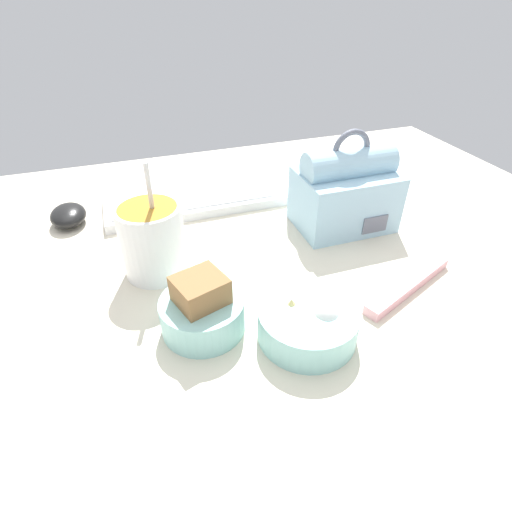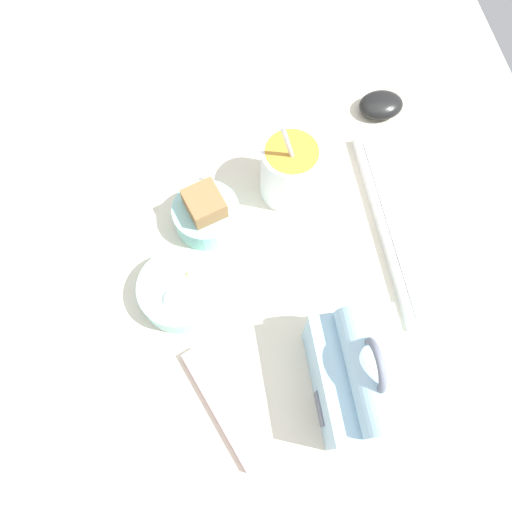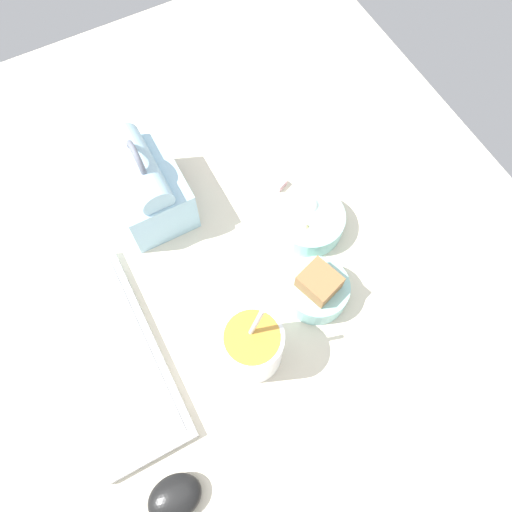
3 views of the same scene
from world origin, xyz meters
TOP-DOWN VIEW (x-y plane):
  - desk_surface at (0.00, 0.00)cm, footprint 140.00×110.00cm
  - keyboard at (-3.68, 27.52)cm, footprint 35.95×14.93cm
  - lunch_bag at (20.52, 9.80)cm, footprint 17.08×12.39cm
  - soup_cup at (-14.14, 6.57)cm, footprint 9.75×9.75cm
  - bento_bowl_sandwich at (-10.00, -8.13)cm, footprint 11.05×11.05cm
  - bento_bowl_snacks at (2.38, -13.90)cm, footprint 12.86×12.86cm
  - computer_mouse at (-27.91, 26.84)cm, footprint 6.38×8.29cm
  - chopstick_case at (20.77, -10.29)cm, footprint 18.63×9.45cm

SIDE VIEW (x-z plane):
  - desk_surface at x=0.00cm, z-range 0.00..2.00cm
  - chopstick_case at x=20.77cm, z-range 2.00..3.60cm
  - keyboard at x=-3.68cm, z-range 1.97..4.07cm
  - computer_mouse at x=-27.91cm, z-range 2.00..5.48cm
  - bento_bowl_snacks at x=2.38cm, z-range 1.56..7.23cm
  - bento_bowl_sandwich at x=-10.00cm, z-range 0.94..9.26cm
  - soup_cup at x=-14.14cm, z-range -1.58..17.45cm
  - lunch_bag at x=20.52cm, z-range -0.34..17.76cm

